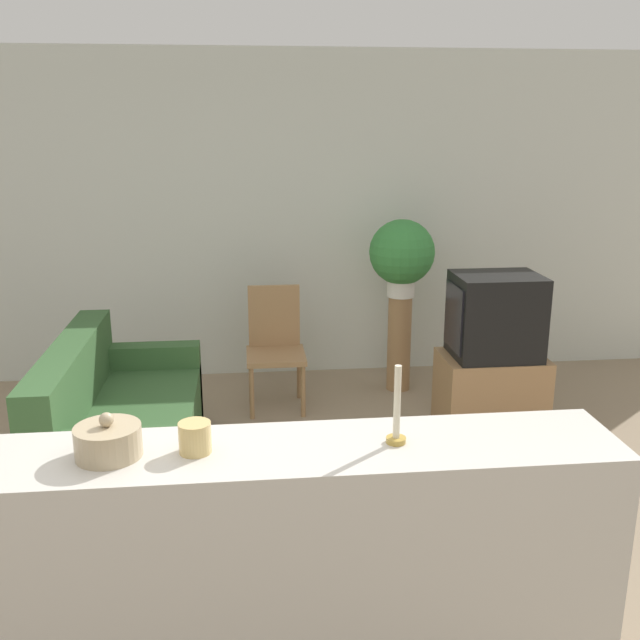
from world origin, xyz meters
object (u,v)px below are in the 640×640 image
(couch, at_px, (120,431))
(potted_plant, at_px, (402,254))
(wooden_chair, at_px, (275,343))
(television, at_px, (495,316))
(decorative_bowl, at_px, (108,441))

(couch, relative_size, potted_plant, 2.66)
(couch, relative_size, wooden_chair, 1.78)
(couch, height_order, television, television)
(couch, xyz_separation_m, wooden_chair, (1.00, 1.09, 0.19))
(television, relative_size, wooden_chair, 0.65)
(wooden_chair, height_order, decorative_bowl, decorative_bowl)
(wooden_chair, xyz_separation_m, decorative_bowl, (-0.68, -2.96, 0.60))
(potted_plant, bearing_deg, wooden_chair, -167.54)
(television, height_order, decorative_bowl, decorative_bowl)
(couch, bearing_deg, decorative_bowl, -80.41)
(wooden_chair, relative_size, potted_plant, 1.50)
(decorative_bowl, bearing_deg, television, 47.29)
(couch, bearing_deg, television, 11.13)
(television, bearing_deg, couch, -168.87)
(television, height_order, wooden_chair, television)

